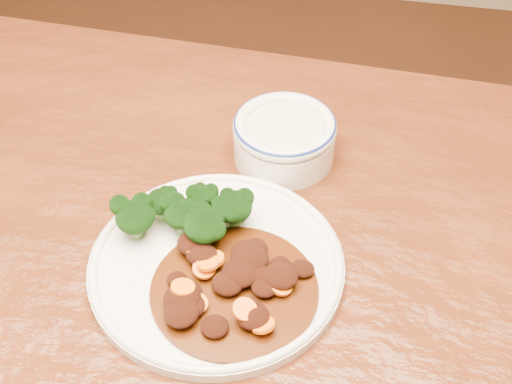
# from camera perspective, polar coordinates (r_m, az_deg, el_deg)

# --- Properties ---
(dining_table) EXTENTS (1.54, 0.97, 0.75)m
(dining_table) POSITION_cam_1_polar(r_m,az_deg,el_deg) (0.83, -5.40, -10.81)
(dining_table) COLOR #58250F
(dining_table) RESTS_ON ground
(dinner_plate) EXTENTS (0.28, 0.28, 0.02)m
(dinner_plate) POSITION_cam_1_polar(r_m,az_deg,el_deg) (0.77, -3.19, -5.81)
(dinner_plate) COLOR white
(dinner_plate) RESTS_ON dining_table
(broccoli_florets) EXTENTS (0.14, 0.08, 0.05)m
(broccoli_florets) POSITION_cam_1_polar(r_m,az_deg,el_deg) (0.78, -5.52, -1.72)
(broccoli_florets) COLOR #63984E
(broccoli_florets) RESTS_ON dinner_plate
(mince_stew) EXTENTS (0.17, 0.17, 0.03)m
(mince_stew) POSITION_cam_1_polar(r_m,az_deg,el_deg) (0.74, -2.02, -7.22)
(mince_stew) COLOR #441A07
(mince_stew) RESTS_ON dinner_plate
(dip_bowl) EXTENTS (0.13, 0.13, 0.06)m
(dip_bowl) POSITION_cam_1_polar(r_m,az_deg,el_deg) (0.88, 2.28, 4.44)
(dip_bowl) COLOR silver
(dip_bowl) RESTS_ON dining_table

